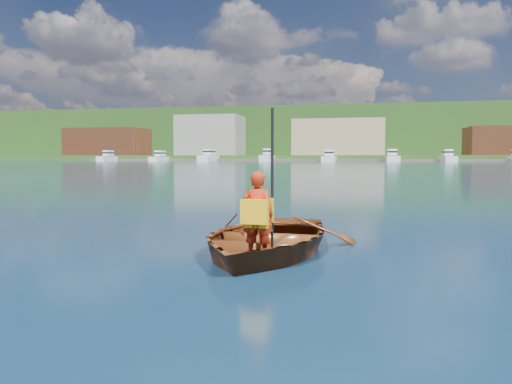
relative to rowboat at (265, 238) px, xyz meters
The scene contains 8 objects.
ground 0.47m from the rowboat, behind, with size 600.00×600.00×0.00m.
rowboat is the anchor object (origin of this frame).
child_paddler 1.02m from the rowboat, 85.32° to the right, with size 0.42×0.36×1.87m.
shoreline 236.83m from the rowboat, 90.10° to the left, with size 400.00×140.00×22.00m.
dock 148.23m from the rowboat, 93.18° to the left, with size 160.05×8.85×0.80m.
waterfront_buildings 165.38m from the rowboat, 92.83° to the left, with size 202.00×16.00×14.00m.
marina_yachts 143.36m from the rowboat, 90.06° to the left, with size 141.77×13.84×4.23m.
hillside_trees 241.94m from the rowboat, 83.97° to the left, with size 304.61×90.59×27.12m.
Camera 1 is at (1.71, -6.93, 1.36)m, focal length 35.00 mm.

